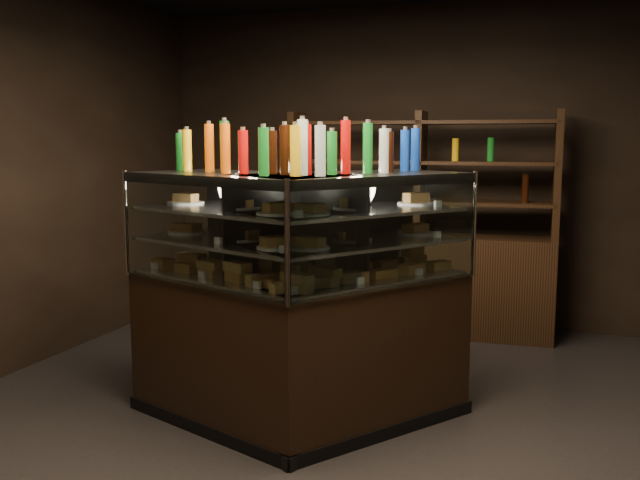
# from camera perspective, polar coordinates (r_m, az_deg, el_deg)

# --- Properties ---
(ground) EXTENTS (5.00, 5.00, 0.00)m
(ground) POSITION_cam_1_polar(r_m,az_deg,el_deg) (4.83, 0.86, -13.26)
(ground) COLOR black
(ground) RESTS_ON ground
(room_shell) EXTENTS (5.02, 5.02, 3.01)m
(room_shell) POSITION_cam_1_polar(r_m,az_deg,el_deg) (4.50, 0.91, 10.44)
(room_shell) COLOR black
(room_shell) RESTS_ON ground
(display_case) EXTENTS (2.13, 1.59, 1.56)m
(display_case) POSITION_cam_1_polar(r_m,az_deg,el_deg) (4.46, -1.82, -8.03)
(display_case) COLOR black
(display_case) RESTS_ON ground
(food_display) EXTENTS (1.74, 1.16, 0.48)m
(food_display) POSITION_cam_1_polar(r_m,az_deg,el_deg) (4.32, -1.86, 0.07)
(food_display) COLOR #B37E40
(food_display) RESTS_ON display_case
(bottles_top) EXTENTS (1.57, 1.02, 0.30)m
(bottles_top) POSITION_cam_1_polar(r_m,az_deg,el_deg) (4.29, -1.89, 7.24)
(bottles_top) COLOR #B20C0A
(bottles_top) RESTS_ON display_case
(potted_conifer) EXTENTS (0.35, 0.35, 0.74)m
(potted_conifer) POSITION_cam_1_polar(r_m,az_deg,el_deg) (5.65, 9.09, -5.65)
(potted_conifer) COLOR black
(potted_conifer) RESTS_ON ground
(back_shelving) EXTENTS (2.40, 0.53, 2.00)m
(back_shelving) POSITION_cam_1_polar(r_m,az_deg,el_deg) (6.54, 7.90, -2.11)
(back_shelving) COLOR black
(back_shelving) RESTS_ON ground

